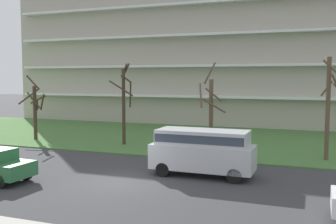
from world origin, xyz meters
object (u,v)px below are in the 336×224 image
at_px(tree_center, 211,112).
at_px(van_silver_center_left, 203,149).
at_px(tree_right, 330,104).
at_px(tree_far_left, 35,108).
at_px(tree_left, 124,102).

xyz_separation_m(tree_center, van_silver_center_left, (0.99, -5.61, -1.39)).
xyz_separation_m(tree_center, tree_right, (7.12, 0.31, 0.67)).
relative_size(tree_center, tree_right, 0.97).
xyz_separation_m(tree_far_left, van_silver_center_left, (15.56, -6.51, -1.15)).
height_order(tree_far_left, tree_left, tree_left).
distance_m(tree_far_left, tree_left, 7.82).
height_order(tree_far_left, tree_center, tree_center).
distance_m(tree_center, van_silver_center_left, 5.87).
bearing_deg(tree_left, tree_center, -9.48).
bearing_deg(tree_far_left, van_silver_center_left, -22.71).
relative_size(tree_far_left, tree_center, 0.87).
distance_m(tree_left, van_silver_center_left, 10.46).
bearing_deg(tree_far_left, tree_right, -1.55).
xyz_separation_m(tree_far_left, tree_left, (7.78, 0.23, 0.69)).
bearing_deg(tree_left, tree_right, -3.37).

